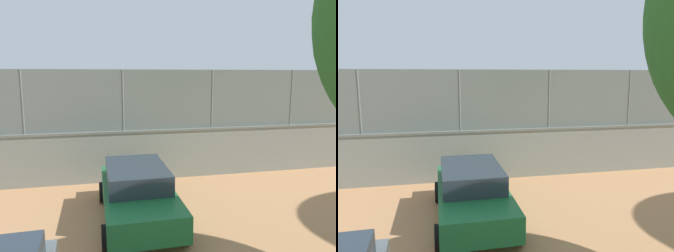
{
  "view_description": "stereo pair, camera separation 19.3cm",
  "coord_description": "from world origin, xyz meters",
  "views": [
    {
      "loc": [
        1.21,
        21.13,
        3.86
      ],
      "look_at": [
        -1.76,
        6.02,
        1.39
      ],
      "focal_mm": 34.06,
      "sensor_mm": 36.0,
      "label": 1
    },
    {
      "loc": [
        1.02,
        21.16,
        3.86
      ],
      "look_at": [
        -1.76,
        6.02,
        1.39
      ],
      "focal_mm": 34.06,
      "sensor_mm": 36.0,
      "label": 2
    }
  ],
  "objects": [
    {
      "name": "parked_car_green",
      "position": [
        0.45,
        12.96,
        0.76
      ],
      "size": [
        2.1,
        4.29,
        1.44
      ],
      "color": "#1E6B38",
      "rests_on": "ground_plane"
    },
    {
      "name": "player_at_service_line",
      "position": [
        -5.0,
        1.05,
        0.91
      ],
      "size": [
        0.92,
        0.66,
        1.56
      ],
      "color": "black",
      "rests_on": "ground_plane"
    },
    {
      "name": "fence_panel_on_wall",
      "position": [
        0.6,
        9.65,
        2.96
      ],
      "size": [
        26.94,
        0.64,
        2.19
      ],
      "color": "slate",
      "rests_on": "perimeter_wall"
    },
    {
      "name": "ground_plane",
      "position": [
        0.0,
        0.0,
        0.0
      ],
      "size": [
        260.0,
        260.0,
        0.0
      ],
      "primitive_type": "plane",
      "color": "tan"
    },
    {
      "name": "perimeter_wall",
      "position": [
        0.6,
        9.65,
        0.94
      ],
      "size": [
        27.42,
        0.94,
        1.87
      ],
      "color": "gray",
      "rests_on": "ground_plane"
    },
    {
      "name": "player_baseline_waiting",
      "position": [
        -1.05,
        6.18,
        0.93
      ],
      "size": [
        1.02,
        0.7,
        1.58
      ],
      "color": "#591919",
      "rests_on": "ground_plane"
    },
    {
      "name": "sports_ball",
      "position": [
        -1.03,
        6.38,
        0.05
      ],
      "size": [
        0.1,
        0.1,
        0.1
      ],
      "primitive_type": "sphere",
      "color": "orange",
      "rests_on": "ground_plane"
    },
    {
      "name": "player_foreground_swinging",
      "position": [
        -2.23,
        3.91,
        0.97
      ],
      "size": [
        0.88,
        0.97,
        1.63
      ],
      "color": "#B2B2B2",
      "rests_on": "ground_plane"
    }
  ]
}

